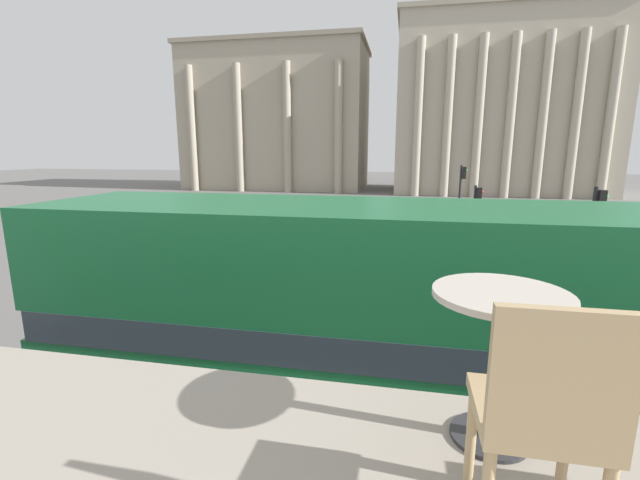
{
  "coord_description": "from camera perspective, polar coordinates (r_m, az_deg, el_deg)",
  "views": [
    {
      "loc": [
        0.94,
        -2.27,
        4.88
      ],
      "look_at": [
        -2.62,
        15.37,
        1.11
      ],
      "focal_mm": 24.0,
      "sensor_mm": 36.0,
      "label": 1
    }
  ],
  "objects": [
    {
      "name": "plaza_building_left",
      "position": [
        58.84,
        -5.53,
        15.76
      ],
      "size": [
        23.18,
        13.66,
        17.94
      ],
      "color": "#A39984",
      "rests_on": "ground_plane"
    },
    {
      "name": "cafe_dining_table",
      "position": [
        2.13,
        22.67,
        -11.37
      ],
      "size": [
        0.6,
        0.6,
        0.73
      ],
      "color": "#2D2D30",
      "rests_on": "cafe_floor_slab"
    },
    {
      "name": "traffic_light_far",
      "position": [
        26.88,
        18.31,
        6.44
      ],
      "size": [
        0.42,
        0.24,
        4.05
      ],
      "color": "black",
      "rests_on": "ground_plane"
    },
    {
      "name": "cafe_chair_0",
      "position": [
        1.65,
        27.64,
        -19.71
      ],
      "size": [
        0.4,
        0.4,
        0.91
      ],
      "rotation": [
        0.0,
        0.0,
        -0.0
      ],
      "color": "tan",
      "rests_on": "cafe_floor_slab"
    },
    {
      "name": "traffic_light_near",
      "position": [
        15.51,
        32.66,
        1.11
      ],
      "size": [
        0.42,
        0.24,
        3.82
      ],
      "color": "black",
      "rests_on": "ground_plane"
    },
    {
      "name": "double_decker_bus",
      "position": [
        6.46,
        8.21,
        -11.8
      ],
      "size": [
        10.06,
        2.66,
        4.13
      ],
      "rotation": [
        0.0,
        0.0,
        -0.1
      ],
      "color": "black",
      "rests_on": "ground_plane"
    },
    {
      "name": "traffic_light_mid",
      "position": [
        21.28,
        20.07,
        3.83
      ],
      "size": [
        0.42,
        0.24,
        3.31
      ],
      "color": "black",
      "rests_on": "ground_plane"
    },
    {
      "name": "pedestrian_blue",
      "position": [
        23.31,
        17.27,
        1.52
      ],
      "size": [
        0.32,
        0.32,
        1.62
      ],
      "rotation": [
        0.0,
        0.0,
        4.62
      ],
      "color": "#282B33",
      "rests_on": "ground_plane"
    },
    {
      "name": "pedestrian_white",
      "position": [
        15.52,
        7.35,
        -2.72
      ],
      "size": [
        0.32,
        0.32,
        1.75
      ],
      "rotation": [
        0.0,
        0.0,
        1.82
      ],
      "color": "#282B33",
      "rests_on": "ground_plane"
    },
    {
      "name": "plaza_building_right",
      "position": [
        56.01,
        22.72,
        16.06
      ],
      "size": [
        23.64,
        13.8,
        19.77
      ],
      "color": "#B2A893",
      "rests_on": "ground_plane"
    }
  ]
}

